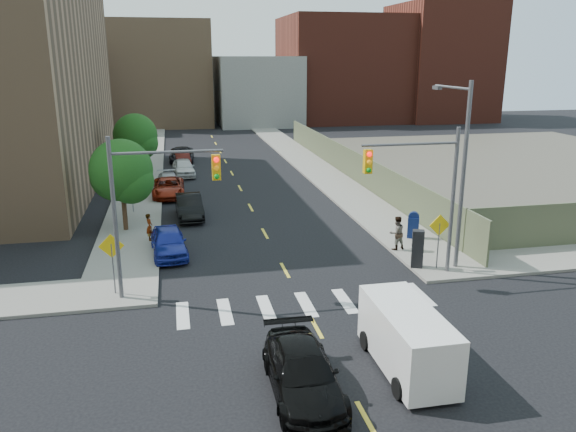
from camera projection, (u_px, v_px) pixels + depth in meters
name	position (u px, v px, depth m)	size (l,w,h in m)	color
ground	(330.00, 352.00, 19.73)	(160.00, 160.00, 0.00)	black
sidewalk_nw	(146.00, 157.00, 57.29)	(3.50, 73.00, 0.15)	gray
sidewalk_ne	(294.00, 152.00, 60.30)	(3.50, 73.00, 0.15)	gray
fence_north	(349.00, 163.00, 47.62)	(0.12, 44.00, 2.50)	#545A3F
gravel_lot	(527.00, 165.00, 53.42)	(36.00, 42.00, 0.06)	#595447
bg_bldg_west	(48.00, 85.00, 79.72)	(14.00, 18.00, 12.00)	#592319
bg_bldg_midwest	(162.00, 73.00, 84.31)	(14.00, 16.00, 15.00)	#8C6B4C
bg_bldg_center	(256.00, 90.00, 85.83)	(12.00, 16.00, 10.00)	gray
bg_bldg_east	(341.00, 69.00, 89.61)	(18.00, 18.00, 16.00)	#592319
bg_bldg_fareast	(440.00, 63.00, 90.57)	(14.00, 16.00, 18.00)	#592319
smokestack	(465.00, 30.00, 89.97)	(1.80, 1.80, 28.00)	#8C6B4C
signal_nw	(151.00, 196.00, 22.98)	(4.59, 0.30, 7.00)	#59595E
signal_ne	(423.00, 183.00, 25.30)	(4.59, 0.30, 7.00)	#59595E
streetlight_ne	(460.00, 162.00, 26.39)	(0.25, 3.70, 9.00)	#59595E
warn_sign_nw	(112.00, 253.00, 23.79)	(1.06, 0.06, 2.83)	#59595E
warn_sign_ne	(439.00, 231.00, 26.71)	(1.06, 0.06, 2.83)	#59595E
warn_sign_midwest	(131.00, 184.00, 36.50)	(1.06, 0.06, 2.83)	#59595E
tree_west_near	(122.00, 174.00, 32.33)	(3.66, 3.64, 5.52)	#332114
tree_west_far	(136.00, 138.00, 46.46)	(3.66, 3.64, 5.52)	#332114
parked_car_blue	(169.00, 242.00, 29.14)	(1.73, 4.30, 1.47)	#1B2896
parked_car_black	(189.00, 206.00, 35.96)	(1.58, 4.54, 1.50)	black
parked_car_red	(168.00, 188.00, 41.41)	(2.26, 4.90, 1.36)	maroon
parked_car_silver	(168.00, 182.00, 43.68)	(1.72, 4.23, 1.23)	#A9ABB1
parked_car_white	(184.00, 167.00, 48.56)	(1.76, 4.36, 1.49)	silver
parked_car_maroon	(182.00, 158.00, 53.69)	(1.35, 3.86, 1.27)	#41110D
parked_car_grey	(182.00, 154.00, 55.34)	(2.27, 4.93, 1.37)	black
black_sedan	(303.00, 373.00, 17.13)	(2.02, 4.97, 1.44)	black
cargo_van	(405.00, 336.00, 18.54)	(1.96, 4.66, 2.13)	white
mailbox	(413.00, 225.00, 31.53)	(0.76, 0.69, 1.51)	#0D1B4F
payphone	(418.00, 249.00, 27.08)	(0.55, 0.45, 1.85)	black
pedestrian_west	(149.00, 227.00, 31.08)	(0.55, 0.36, 1.52)	gray
pedestrian_east	(397.00, 233.00, 29.55)	(0.88, 0.69, 1.82)	gray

